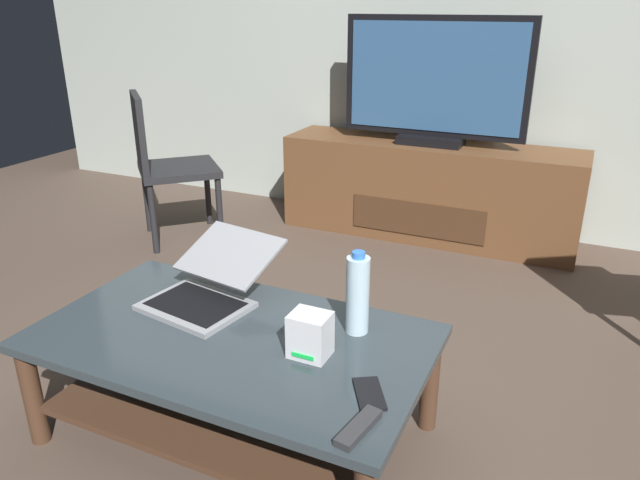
% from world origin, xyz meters
% --- Properties ---
extents(ground_plane, '(7.68, 7.68, 0.00)m').
position_xyz_m(ground_plane, '(0.00, 0.00, 0.00)').
color(ground_plane, '#4C3D33').
extents(coffee_table, '(1.24, 0.70, 0.38)m').
position_xyz_m(coffee_table, '(-0.13, -0.14, 0.27)').
color(coffee_table, '#2D383D').
rests_on(coffee_table, ground).
extents(media_cabinet, '(1.76, 0.43, 0.58)m').
position_xyz_m(media_cabinet, '(-0.05, 1.92, 0.29)').
color(media_cabinet, brown).
rests_on(media_cabinet, ground).
extents(television, '(1.06, 0.20, 0.71)m').
position_xyz_m(television, '(-0.05, 1.90, 0.92)').
color(television, black).
rests_on(television, media_cabinet).
extents(side_chair, '(0.62, 0.62, 0.88)m').
position_xyz_m(side_chair, '(-1.44, 1.20, 0.49)').
color(side_chair, black).
rests_on(side_chair, ground).
extents(laptop, '(0.40, 0.48, 0.19)m').
position_xyz_m(laptop, '(-0.32, 0.03, 0.44)').
color(laptop, gray).
rests_on(laptop, coffee_table).
extents(router_box, '(0.12, 0.10, 0.14)m').
position_xyz_m(router_box, '(0.15, -0.14, 0.45)').
color(router_box, silver).
rests_on(router_box, coffee_table).
extents(water_bottle_near, '(0.07, 0.07, 0.27)m').
position_xyz_m(water_bottle_near, '(0.22, 0.05, 0.51)').
color(water_bottle_near, silver).
rests_on(water_bottle_near, coffee_table).
extents(cell_phone, '(0.13, 0.16, 0.01)m').
position_xyz_m(cell_phone, '(0.38, -0.25, 0.39)').
color(cell_phone, black).
rests_on(cell_phone, coffee_table).
extents(tv_remote, '(0.07, 0.17, 0.02)m').
position_xyz_m(tv_remote, '(0.40, -0.39, 0.39)').
color(tv_remote, '#2D2D30').
rests_on(tv_remote, coffee_table).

